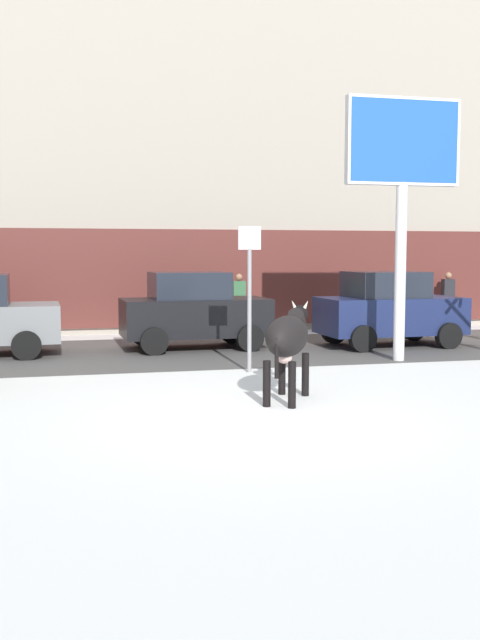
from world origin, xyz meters
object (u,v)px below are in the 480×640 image
(billboard, at_px, (403,158))
(car_navy_hatchback, at_px, (389,309))
(car_black_hatchback, at_px, (194,311))
(pedestrian_by_cars, at_px, (448,300))
(cow_black, at_px, (288,338))
(pedestrian_far_left, at_px, (239,303))
(street_sign, at_px, (249,287))

(billboard, distance_m, car_navy_hatchback, 4.17)
(car_black_hatchback, xyz_separation_m, pedestrian_by_cars, (8.43, 2.92, -0.05))
(billboard, xyz_separation_m, pedestrian_by_cars, (4.44, 5.84, -3.43))
(cow_black, height_order, billboard, billboard)
(car_black_hatchback, bearing_deg, pedestrian_by_cars, 19.13)
(car_black_hatchback, bearing_deg, car_navy_hatchback, -7.38)
(cow_black, height_order, pedestrian_far_left, pedestrian_far_left)
(street_sign, bearing_deg, cow_black, -91.02)
(car_navy_hatchback, height_order, street_sign, street_sign)
(billboard, xyz_separation_m, car_black_hatchback, (-3.99, 2.92, -3.39))
(cow_black, height_order, street_sign, street_sign)
(cow_black, distance_m, pedestrian_far_left, 9.40)
(cow_black, bearing_deg, pedestrian_by_cars, 49.28)
(car_black_hatchback, distance_m, pedestrian_by_cars, 8.92)
(car_black_hatchback, height_order, car_navy_hatchback, same)
(billboard, relative_size, pedestrian_far_left, 3.21)
(pedestrian_far_left, relative_size, street_sign, 0.61)
(billboard, distance_m, pedestrian_by_cars, 8.10)
(cow_black, relative_size, pedestrian_by_cars, 1.07)
(cow_black, xyz_separation_m, car_black_hatchback, (-0.43, 6.37, -0.07))
(cow_black, xyz_separation_m, pedestrian_far_left, (1.38, 9.29, -0.11))
(cow_black, bearing_deg, car_black_hatchback, 93.85)
(pedestrian_far_left, bearing_deg, billboard, -69.49)
(street_sign, bearing_deg, car_black_hatchback, 97.40)
(cow_black, bearing_deg, car_navy_hatchback, 52.67)
(cow_black, relative_size, billboard, 0.33)
(street_sign, bearing_deg, billboard, 12.10)
(pedestrian_by_cars, bearing_deg, cow_black, -130.72)
(billboard, height_order, car_navy_hatchback, billboard)
(cow_black, bearing_deg, billboard, 44.11)
(car_black_hatchback, bearing_deg, billboard, -36.16)
(pedestrian_by_cars, bearing_deg, street_sign, -140.33)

